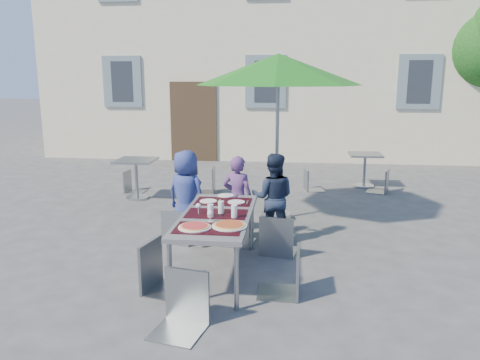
# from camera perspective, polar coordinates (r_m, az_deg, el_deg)

# --- Properties ---
(ground) EXTENTS (90.00, 90.00, 0.00)m
(ground) POSITION_cam_1_polar(r_m,az_deg,el_deg) (5.91, -1.49, -10.59)
(ground) COLOR #444446
(ground) RESTS_ON ground
(building) EXTENTS (13.60, 8.20, 11.10)m
(building) POSITION_cam_1_polar(r_m,az_deg,el_deg) (17.09, 4.10, 20.89)
(building) COLOR beige
(building) RESTS_ON ground
(dining_table) EXTENTS (0.80, 1.85, 0.76)m
(dining_table) POSITION_cam_1_polar(r_m,az_deg,el_deg) (5.48, -2.88, -4.69)
(dining_table) COLOR #424246
(dining_table) RESTS_ON ground
(pizza_near_left) EXTENTS (0.35, 0.35, 0.03)m
(pizza_near_left) POSITION_cam_1_polar(r_m,az_deg,el_deg) (4.97, -5.54, -5.67)
(pizza_near_left) COLOR white
(pizza_near_left) RESTS_ON dining_table
(pizza_near_right) EXTENTS (0.38, 0.38, 0.03)m
(pizza_near_right) POSITION_cam_1_polar(r_m,az_deg,el_deg) (4.99, -1.30, -5.53)
(pizza_near_right) COLOR white
(pizza_near_right) RESTS_ON dining_table
(glassware) EXTENTS (0.50, 0.40, 0.15)m
(glassware) POSITION_cam_1_polar(r_m,az_deg,el_deg) (5.34, -2.66, -3.67)
(glassware) COLOR silver
(glassware) RESTS_ON dining_table
(place_settings) EXTENTS (0.62, 0.54, 0.01)m
(place_settings) POSITION_cam_1_polar(r_m,az_deg,el_deg) (6.06, -1.99, -2.38)
(place_settings) COLOR white
(place_settings) RESTS_ON dining_table
(child_0) EXTENTS (0.75, 0.63, 1.30)m
(child_0) POSITION_cam_1_polar(r_m,az_deg,el_deg) (6.79, -6.57, -1.80)
(child_0) COLOR navy
(child_0) RESTS_ON ground
(child_1) EXTENTS (0.51, 0.41, 1.23)m
(child_1) POSITION_cam_1_polar(r_m,az_deg,el_deg) (6.69, -0.28, -2.24)
(child_1) COLOR #5C3771
(child_1) RESTS_ON ground
(child_2) EXTENTS (0.63, 0.37, 1.28)m
(child_2) POSITION_cam_1_polar(r_m,az_deg,el_deg) (6.65, 4.05, -2.17)
(child_2) COLOR #1C263E
(child_2) RESTS_ON ground
(chair_0) EXTENTS (0.50, 0.50, 0.94)m
(chair_0) POSITION_cam_1_polar(r_m,az_deg,el_deg) (6.61, -7.62, -3.11)
(chair_0) COLOR #91989C
(chair_0) RESTS_ON ground
(chair_1) EXTENTS (0.51, 0.51, 1.02)m
(chair_1) POSITION_cam_1_polar(r_m,az_deg,el_deg) (6.44, -0.56, -2.96)
(chair_1) COLOR gray
(chair_1) RESTS_ON ground
(chair_2) EXTENTS (0.53, 0.54, 1.02)m
(chair_2) POSITION_cam_1_polar(r_m,az_deg,el_deg) (6.13, 4.69, -3.77)
(chair_2) COLOR gray
(chair_2) RESTS_ON ground
(chair_3) EXTENTS (0.57, 0.56, 1.05)m
(chair_3) POSITION_cam_1_polar(r_m,az_deg,el_deg) (5.17, -9.92, -6.79)
(chair_3) COLOR gray
(chair_3) RESTS_ON ground
(chair_4) EXTENTS (0.45, 0.45, 0.99)m
(chair_4) POSITION_cam_1_polar(r_m,az_deg,el_deg) (5.04, 5.96, -7.70)
(chair_4) COLOR gray
(chair_4) RESTS_ON ground
(chair_5) EXTENTS (0.54, 0.54, 1.02)m
(chair_5) POSITION_cam_1_polar(r_m,az_deg,el_deg) (4.39, -7.16, -10.50)
(chair_5) COLOR gray
(chair_5) RESTS_ON ground
(patio_umbrella) EXTENTS (2.62, 2.62, 2.67)m
(patio_umbrella) POSITION_cam_1_polar(r_m,az_deg,el_deg) (7.49, 4.70, 13.12)
(patio_umbrella) COLOR #ACAFB4
(patio_umbrella) RESTS_ON ground
(cafe_table_0) EXTENTS (0.72, 0.72, 0.78)m
(cafe_table_0) POSITION_cam_1_polar(r_m,az_deg,el_deg) (9.22, -12.54, 1.04)
(cafe_table_0) COLOR #ACAFB4
(cafe_table_0) RESTS_ON ground
(bg_chair_l_0) EXTENTS (0.40, 0.40, 0.84)m
(bg_chair_l_0) POSITION_cam_1_polar(r_m,az_deg,el_deg) (9.80, -13.16, 1.35)
(bg_chair_l_0) COLOR gray
(bg_chair_l_0) RESTS_ON ground
(bg_chair_r_0) EXTENTS (0.47, 0.47, 0.98)m
(bg_chair_r_0) POSITION_cam_1_polar(r_m,az_deg,el_deg) (9.47, -3.88, 1.84)
(bg_chair_r_0) COLOR gray
(bg_chair_r_0) RESTS_ON ground
(cafe_table_1) EXTENTS (0.67, 0.67, 0.72)m
(cafe_table_1) POSITION_cam_1_polar(r_m,az_deg,el_deg) (10.36, 14.97, 1.82)
(cafe_table_1) COLOR #ACAFB4
(cafe_table_1) RESTS_ON ground
(bg_chair_l_1) EXTENTS (0.45, 0.45, 0.85)m
(bg_chair_l_1) POSITION_cam_1_polar(r_m,az_deg,el_deg) (9.79, 8.63, 1.56)
(bg_chair_l_1) COLOR #92999D
(bg_chair_l_1) RESTS_ON ground
(bg_chair_r_1) EXTENTS (0.51, 0.51, 0.90)m
(bg_chair_r_1) POSITION_cam_1_polar(r_m,az_deg,el_deg) (9.92, 17.04, 1.49)
(bg_chair_r_1) COLOR gray
(bg_chair_r_1) RESTS_ON ground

